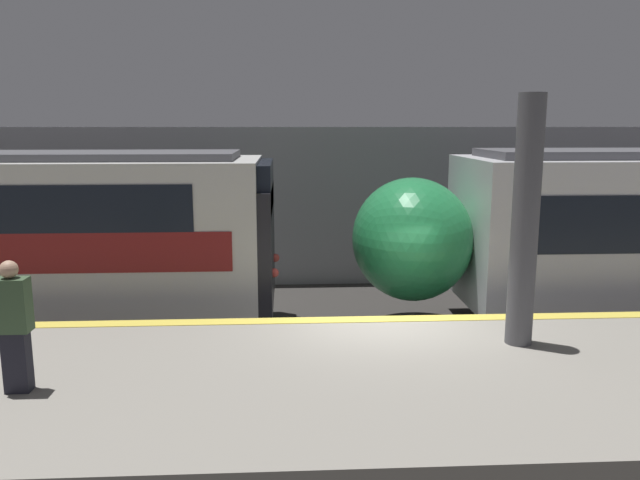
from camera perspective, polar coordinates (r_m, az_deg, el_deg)
The scene contains 5 objects.
ground_plane at distance 10.65m, azimuth 5.53°, elevation -12.85°, with size 120.00×120.00×0.00m, color #33302D.
platform at distance 8.40m, azimuth 7.99°, elevation -15.33°, with size 40.00×4.52×1.15m.
station_rear_barrier at distance 16.47m, azimuth 2.22°, elevation 3.06°, with size 50.00×0.15×4.15m.
support_pillar_near at distance 9.05m, azimuth 18.24°, elevation 1.56°, with size 0.37×0.37×3.49m.
person_waiting at distance 8.04m, azimuth -26.20°, elevation -6.90°, with size 0.38×0.24×1.57m.
Camera 1 is at (-1.54, -9.66, 4.22)m, focal length 35.00 mm.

